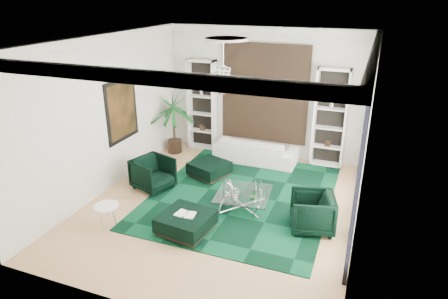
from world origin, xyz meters
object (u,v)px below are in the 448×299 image
at_px(armchair_right, 312,212).
at_px(ottoman_front, 186,223).
at_px(ottoman_side, 209,169).
at_px(coffee_table, 243,201).
at_px(armchair_left, 153,173).
at_px(side_table, 108,216).
at_px(palm, 173,115).
at_px(sofa, 256,150).

xyz_separation_m(armchair_right, ottoman_front, (-2.43, -1.02, -0.21)).
relative_size(ottoman_side, ottoman_front, 0.90).
height_order(armchair_right, coffee_table, armchair_right).
relative_size(armchair_left, coffee_table, 0.75).
xyz_separation_m(side_table, palm, (-0.67, 4.32, 0.95)).
height_order(sofa, armchair_right, armchair_right).
relative_size(sofa, armchair_left, 2.68).
distance_m(coffee_table, ottoman_front, 1.54).
xyz_separation_m(sofa, palm, (-2.57, -0.19, 0.85)).
bearing_deg(armchair_right, coffee_table, -114.22).
xyz_separation_m(ottoman_side, palm, (-1.69, 1.22, 1.00)).
xyz_separation_m(armchair_left, ottoman_side, (1.04, 1.17, -0.21)).
bearing_deg(ottoman_front, ottoman_side, 102.72).
distance_m(sofa, ottoman_side, 1.67).
relative_size(coffee_table, ottoman_front, 1.20).
bearing_deg(armchair_right, armchair_left, -110.89).
height_order(coffee_table, ottoman_side, coffee_table).
xyz_separation_m(armchair_left, ottoman_front, (1.64, -1.48, -0.21)).
distance_m(armchair_right, ottoman_side, 3.44).
distance_m(sofa, ottoman_front, 4.08).
height_order(armchair_right, ottoman_side, armchair_right).
distance_m(side_table, palm, 4.48).
relative_size(armchair_right, palm, 0.37).
xyz_separation_m(sofa, ottoman_side, (-0.88, -1.41, -0.15)).
bearing_deg(ottoman_side, palm, 144.20).
bearing_deg(armchair_right, ottoman_front, -81.59).
bearing_deg(sofa, ottoman_side, 58.53).
distance_m(ottoman_side, side_table, 3.27).
xyz_separation_m(armchair_right, coffee_table, (-1.61, 0.28, -0.20)).
relative_size(ottoman_side, palm, 0.38).
xyz_separation_m(coffee_table, ottoman_front, (-0.82, -1.30, -0.01)).
height_order(armchair_left, palm, palm).
height_order(ottoman_front, palm, palm).
bearing_deg(ottoman_front, coffee_table, 57.71).
bearing_deg(ottoman_front, palm, 120.61).
relative_size(armchair_left, ottoman_side, 0.99).
height_order(ottoman_side, ottoman_front, same).
bearing_deg(sofa, side_table, 67.58).
height_order(sofa, coffee_table, sofa).
relative_size(sofa, ottoman_front, 2.39).
relative_size(ottoman_front, side_table, 1.92).
bearing_deg(armchair_left, sofa, -19.12).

